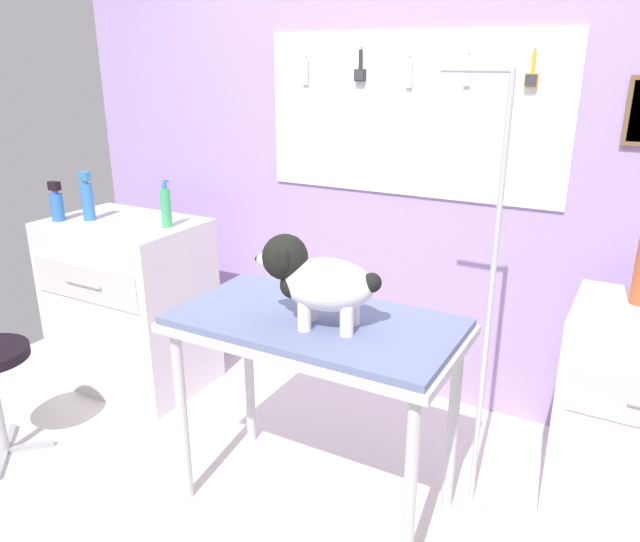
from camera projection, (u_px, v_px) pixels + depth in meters
ground at (263, 527)px, 2.42m from camera, size 4.40×4.00×0.04m
rear_wall_panel at (398, 179)px, 3.09m from camera, size 4.00×0.11×2.30m
grooming_table at (315, 339)px, 2.29m from camera, size 1.09×0.58×0.83m
grooming_arm at (486, 324)px, 2.28m from camera, size 0.30×0.11×1.71m
dog at (315, 279)px, 2.14m from camera, size 0.45×0.28×0.33m
counter_left at (131, 303)px, 3.35m from camera, size 0.80×0.58×0.93m
shampoo_bottle at (166, 207)px, 3.06m from camera, size 0.05×0.05×0.24m
spray_bottle_tall at (57, 204)px, 3.18m from camera, size 0.07×0.07×0.21m
conditioner_bottle at (88, 199)px, 3.19m from camera, size 0.06×0.06×0.26m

